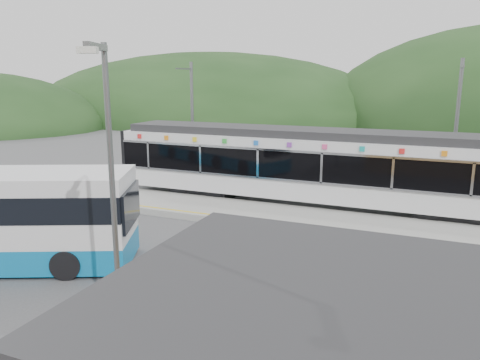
% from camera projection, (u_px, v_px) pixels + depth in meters
% --- Properties ---
extents(ground, '(120.00, 120.00, 0.00)m').
position_uv_depth(ground, '(249.00, 244.00, 17.61)').
color(ground, '#4C4C4F').
rests_on(ground, ground).
extents(hills, '(146.00, 149.00, 26.00)m').
position_uv_depth(hills, '(429.00, 224.00, 20.03)').
color(hills, '#1E3D19').
rests_on(hills, ground).
extents(platform, '(26.00, 3.20, 0.30)m').
position_uv_depth(platform, '(277.00, 217.00, 20.55)').
color(platform, '#9E9E99').
rests_on(platform, ground).
extents(yellow_line, '(26.00, 0.10, 0.01)m').
position_uv_depth(yellow_line, '(267.00, 221.00, 19.35)').
color(yellow_line, yellow).
rests_on(yellow_line, platform).
extents(train, '(20.44, 3.01, 3.74)m').
position_uv_depth(train, '(319.00, 165.00, 22.14)').
color(train, black).
rests_on(train, ground).
extents(catenary_mast_west, '(0.18, 1.80, 7.00)m').
position_uv_depth(catenary_mast_west, '(192.00, 121.00, 27.18)').
color(catenary_mast_west, slate).
rests_on(catenary_mast_west, ground).
extents(catenary_mast_east, '(0.18, 1.80, 7.00)m').
position_uv_depth(catenary_mast_east, '(456.00, 132.00, 21.89)').
color(catenary_mast_east, slate).
rests_on(catenary_mast_east, ground).
extents(lamp_post, '(0.54, 1.23, 6.82)m').
position_uv_depth(lamp_post, '(108.00, 180.00, 9.73)').
color(lamp_post, slate).
rests_on(lamp_post, ground).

